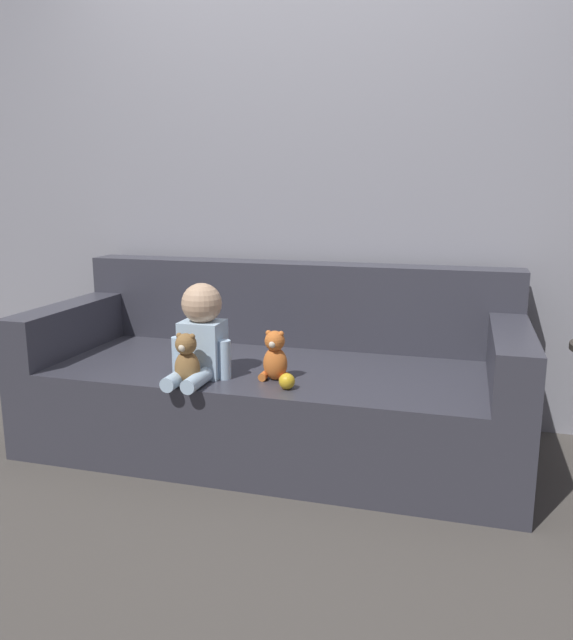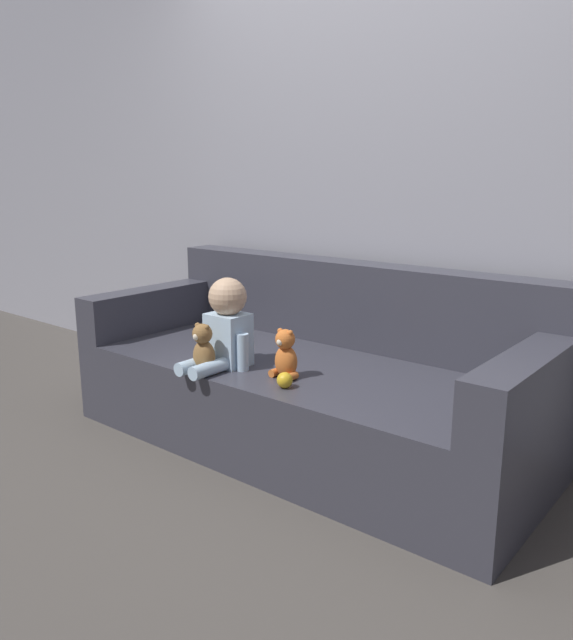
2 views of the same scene
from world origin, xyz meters
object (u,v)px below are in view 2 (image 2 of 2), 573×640
(couch, at_px, (312,382))
(toy_ball, at_px, (285,380))
(person_baby, at_px, (225,327))
(plush_toy_side, at_px, (286,355))
(teddy_bear_brown, at_px, (203,350))

(couch, bearing_deg, toy_ball, -67.51)
(couch, height_order, person_baby, couch)
(couch, height_order, toy_ball, couch)
(couch, xyz_separation_m, person_baby, (-0.22, -0.34, 0.29))
(person_baby, bearing_deg, plush_toy_side, 7.21)
(teddy_bear_brown, distance_m, toy_ball, 0.41)
(teddy_bear_brown, distance_m, plush_toy_side, 0.36)
(plush_toy_side, relative_size, toy_ball, 3.25)
(teddy_bear_brown, height_order, plush_toy_side, teddy_bear_brown)
(person_baby, height_order, plush_toy_side, person_baby)
(toy_ball, bearing_deg, person_baby, 170.64)
(person_baby, distance_m, toy_ball, 0.42)
(teddy_bear_brown, xyz_separation_m, toy_ball, (0.40, 0.06, -0.07))
(person_baby, bearing_deg, toy_ball, -9.36)
(plush_toy_side, distance_m, toy_ball, 0.15)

